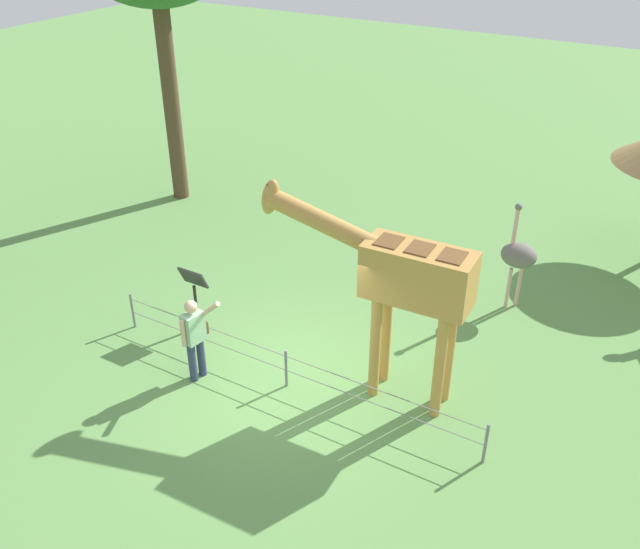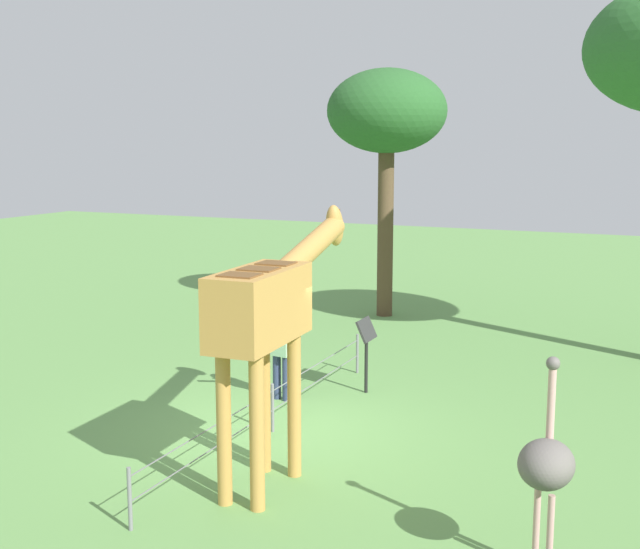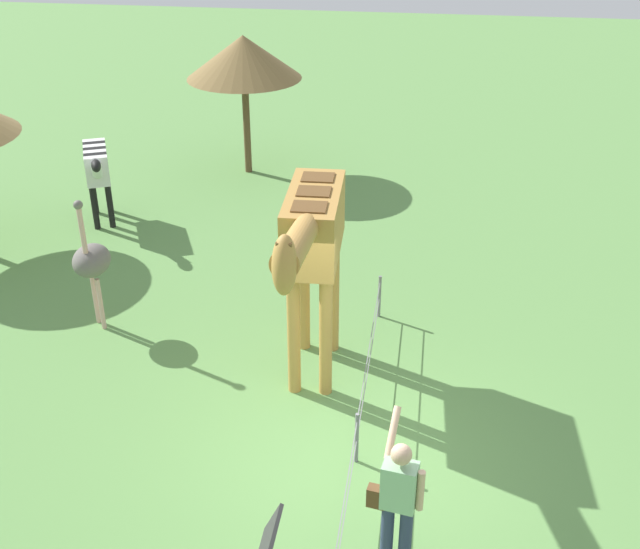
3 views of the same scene
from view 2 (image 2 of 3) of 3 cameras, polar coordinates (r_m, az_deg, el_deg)
ground_plane at (r=12.67m, az=-3.03°, el=-10.89°), size 60.00×60.00×0.00m
giraffe at (r=10.34m, az=-3.54°, el=-2.60°), size 3.67×0.77×3.45m
visitor at (r=13.91m, az=-2.68°, el=-5.14°), size 0.70×0.59×1.69m
ostrich at (r=8.69m, az=15.45°, el=-12.61°), size 0.70×0.56×2.25m
tree_northeast at (r=20.40m, az=4.67°, el=10.97°), size 2.93×2.93×6.11m
info_sign at (r=14.30m, az=3.24°, el=-4.55°), size 0.56×0.21×1.32m
wire_fence at (r=12.57m, az=-3.32°, el=-9.11°), size 7.05×0.05×0.75m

